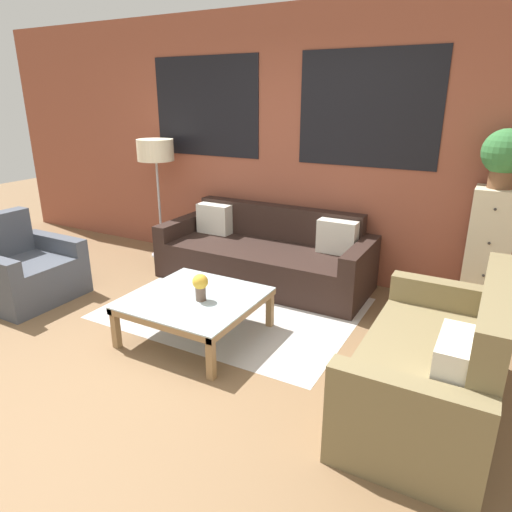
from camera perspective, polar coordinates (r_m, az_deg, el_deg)
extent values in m
plane|color=brown|center=(3.66, -14.72, -13.00)|extent=(16.00, 16.00, 0.00)
cube|color=brown|center=(5.15, 3.08, 13.54)|extent=(8.40, 0.08, 2.80)
cube|color=black|center=(5.57, -6.34, 18.02)|extent=(1.40, 0.01, 1.10)
cube|color=black|center=(4.75, 13.78, 17.39)|extent=(1.40, 0.01, 1.10)
cube|color=#BCB7B2|center=(4.40, -2.71, -6.49)|extent=(2.27, 1.71, 0.00)
cube|color=black|center=(4.86, 0.41, -1.38)|extent=(1.96, 0.72, 0.40)
cube|color=black|center=(5.17, 2.74, 2.11)|extent=(1.96, 0.16, 0.78)
cube|color=black|center=(5.44, -9.03, 1.69)|extent=(0.16, 0.88, 0.58)
cube|color=black|center=(4.53, 12.78, -2.26)|extent=(0.16, 0.88, 0.58)
cube|color=silver|center=(5.34, -5.23, 4.65)|extent=(0.40, 0.16, 0.34)
cube|color=beige|center=(4.70, 10.12, 2.36)|extent=(0.40, 0.16, 0.34)
cube|color=olive|center=(3.22, 18.87, -13.92)|extent=(0.64, 1.27, 0.42)
cube|color=olive|center=(3.08, 26.81, -11.30)|extent=(0.16, 1.27, 0.92)
cube|color=olive|center=(3.78, 22.26, -7.40)|extent=(0.80, 0.14, 0.62)
cube|color=olive|center=(2.58, 17.81, -20.37)|extent=(0.80, 0.14, 0.62)
cube|color=silver|center=(2.65, 23.22, -12.55)|extent=(0.16, 0.40, 0.34)
cube|color=#474C56|center=(5.00, -26.02, -2.85)|extent=(0.64, 0.59, 0.40)
cube|color=#474C56|center=(5.25, -28.94, 0.26)|extent=(0.16, 0.59, 0.84)
cube|color=#474C56|center=(5.23, -23.49, -0.59)|extent=(0.80, 0.14, 0.56)
cube|color=silver|center=(3.80, -7.60, -5.17)|extent=(0.99, 0.99, 0.01)
cube|color=#99754C|center=(3.49, -12.17, -8.38)|extent=(0.99, 0.05, 0.05)
cube|color=#99754C|center=(4.17, -3.77, -3.23)|extent=(0.99, 0.05, 0.05)
cube|color=#99754C|center=(4.09, -12.93, -4.15)|extent=(0.05, 0.99, 0.05)
cube|color=#99754C|center=(3.58, -1.42, -7.18)|extent=(0.05, 0.99, 0.05)
cube|color=#99754C|center=(3.85, -17.14, -8.55)|extent=(0.06, 0.05, 0.35)
cube|color=#99754C|center=(3.32, -5.67, -12.52)|extent=(0.05, 0.05, 0.35)
cube|color=#99754C|center=(4.46, -8.80, -3.93)|extent=(0.06, 0.06, 0.35)
cube|color=#99754C|center=(4.01, 1.75, -6.48)|extent=(0.05, 0.06, 0.35)
cylinder|color=#B2B2B7|center=(5.94, -11.56, 0.21)|extent=(0.28, 0.28, 0.02)
cylinder|color=#B2B2B7|center=(5.78, -11.96, 5.80)|extent=(0.03, 0.03, 1.17)
cylinder|color=beige|center=(5.66, -12.47, 12.82)|extent=(0.43, 0.43, 0.25)
cube|color=beige|center=(4.56, 26.96, 0.25)|extent=(0.36, 0.34, 1.18)
sphere|color=#38332D|center=(4.28, 27.73, 5.18)|extent=(0.02, 0.02, 0.02)
sphere|color=#38332D|center=(4.35, 27.12, 1.42)|extent=(0.02, 0.02, 0.02)
sphere|color=#38332D|center=(4.44, 26.55, -2.21)|extent=(0.02, 0.02, 0.02)
sphere|color=#38332D|center=(4.55, 25.99, -5.67)|extent=(0.02, 0.02, 0.02)
cylinder|color=brown|center=(4.42, 28.27, 8.39)|extent=(0.20, 0.20, 0.14)
sphere|color=#387A3D|center=(4.39, 28.75, 11.35)|extent=(0.38, 0.38, 0.38)
cylinder|color=brown|center=(3.71, -6.93, -4.67)|extent=(0.09, 0.09, 0.12)
sphere|color=gold|center=(3.67, -6.99, -3.21)|extent=(0.13, 0.13, 0.13)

